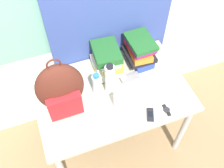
{
  "coord_description": "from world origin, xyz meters",
  "views": [
    {
      "loc": [
        -0.4,
        -0.69,
        2.42
      ],
      "look_at": [
        0.0,
        0.38,
        0.86
      ],
      "focal_mm": 42.0,
      "sensor_mm": 36.0,
      "label": 1
    }
  ],
  "objects": [
    {
      "name": "sunglasses_case",
      "position": [
        0.17,
        0.45,
        0.78
      ],
      "size": [
        0.15,
        0.06,
        0.04
      ],
      "color": "gray",
      "rests_on": "desk"
    },
    {
      "name": "wristwatch",
      "position": [
        0.32,
        0.09,
        0.77
      ],
      "size": [
        0.05,
        0.1,
        0.01
      ],
      "color": "black",
      "rests_on": "desk"
    },
    {
      "name": "sports_bottle",
      "position": [
        -0.01,
        0.4,
        0.91
      ],
      "size": [
        0.07,
        0.07,
        0.3
      ],
      "color": "white",
      "rests_on": "desk"
    },
    {
      "name": "desk",
      "position": [
        0.0,
        0.38,
        0.67
      ],
      "size": [
        1.17,
        0.76,
        0.76
      ],
      "color": "#B7B299",
      "rests_on": "ground_plane"
    },
    {
      "name": "cell_phone",
      "position": [
        0.19,
        0.09,
        0.77
      ],
      "size": [
        0.08,
        0.12,
        0.02
      ],
      "color": "black",
      "rests_on": "desk"
    },
    {
      "name": "book_stack_left",
      "position": [
        0.04,
        0.61,
        0.87
      ],
      "size": [
        0.22,
        0.3,
        0.22
      ],
      "color": "yellow",
      "rests_on": "desk"
    },
    {
      "name": "backpack",
      "position": [
        -0.37,
        0.38,
        0.98
      ],
      "size": [
        0.33,
        0.21,
        0.51
      ],
      "color": "#512319",
      "rests_on": "desk"
    },
    {
      "name": "curtain_blue",
      "position": [
        0.15,
        0.79,
        1.25
      ],
      "size": [
        1.0,
        0.04,
        2.5
      ],
      "color": "#384C93",
      "rests_on": "ground_plane"
    },
    {
      "name": "sunscreen_bottle",
      "position": [
        -0.01,
        0.25,
        0.84
      ],
      "size": [
        0.05,
        0.05,
        0.16
      ],
      "color": "white",
      "rests_on": "desk"
    },
    {
      "name": "book_stack_center",
      "position": [
        0.32,
        0.61,
        0.88
      ],
      "size": [
        0.22,
        0.28,
        0.23
      ],
      "color": "navy",
      "rests_on": "desk"
    },
    {
      "name": "wall_back",
      "position": [
        -0.0,
        0.85,
        1.25
      ],
      "size": [
        6.0,
        0.06,
        2.5
      ],
      "color": "silver",
      "rests_on": "ground_plane"
    },
    {
      "name": "water_bottle",
      "position": [
        -0.1,
        0.42,
        0.86
      ],
      "size": [
        0.07,
        0.07,
        0.21
      ],
      "color": "silver",
      "rests_on": "desk"
    }
  ]
}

